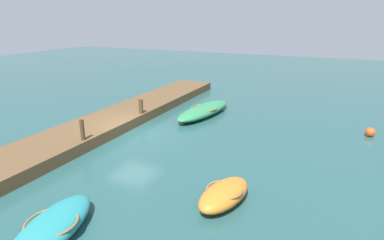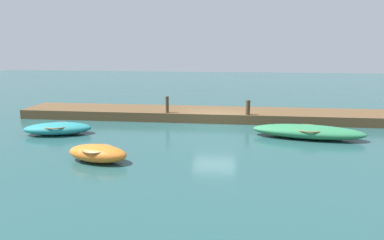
% 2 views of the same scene
% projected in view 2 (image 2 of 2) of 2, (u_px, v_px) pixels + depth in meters
% --- Properties ---
extents(ground_plane, '(84.00, 84.00, 0.00)m').
position_uv_depth(ground_plane, '(215.00, 126.00, 20.18)').
color(ground_plane, '#234C4C').
extents(dock_platform, '(25.23, 3.03, 0.58)m').
position_uv_depth(dock_platform, '(217.00, 114.00, 22.00)').
color(dock_platform, brown).
rests_on(dock_platform, ground_plane).
extents(motorboat_green, '(5.73, 2.41, 0.68)m').
position_uv_depth(motorboat_green, '(308.00, 132.00, 17.40)').
color(motorboat_green, '#2D7A4C').
rests_on(motorboat_green, ground_plane).
extents(dinghy_orange, '(2.78, 1.70, 0.70)m').
position_uv_depth(dinghy_orange, '(98.00, 153.00, 13.87)').
color(dinghy_orange, orange).
rests_on(dinghy_orange, ground_plane).
extents(rowboat_teal, '(3.74, 2.22, 0.63)m').
position_uv_depth(rowboat_teal, '(58.00, 128.00, 18.14)').
color(rowboat_teal, teal).
rests_on(rowboat_teal, ground_plane).
extents(mooring_post_west, '(0.26, 0.26, 0.88)m').
position_uv_depth(mooring_post_west, '(248.00, 107.00, 20.39)').
color(mooring_post_west, '#47331E').
rests_on(mooring_post_west, dock_platform).
extents(mooring_post_mid_west, '(0.20, 0.20, 1.02)m').
position_uv_depth(mooring_post_mid_west, '(167.00, 105.00, 20.94)').
color(mooring_post_mid_west, '#47331E').
rests_on(mooring_post_mid_west, dock_platform).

